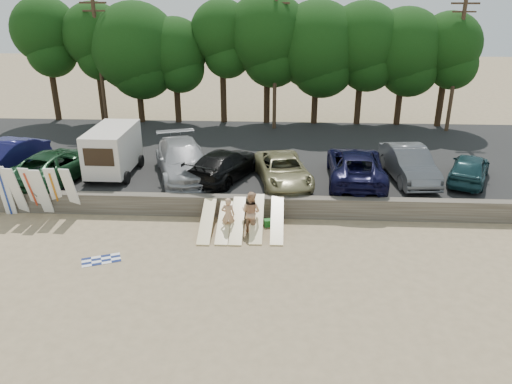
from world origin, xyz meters
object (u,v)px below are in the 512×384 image
car_4 (283,170)px  cooler (268,223)px  car_1 (57,165)px  car_6 (409,164)px  box_trailer (113,149)px  car_0 (5,158)px  beachgoer_b (251,212)px  car_7 (469,168)px  car_3 (225,164)px  car_5 (356,166)px  beachgoer_a (228,215)px  car_2 (183,160)px

car_4 → cooler: size_ratio=13.54×
car_1 → cooler: 11.69m
car_6 → box_trailer: bearing=174.5°
car_0 → beachgoer_b: car_0 is taller
car_1 → car_7: size_ratio=1.31×
car_7 → car_3: bearing=25.3°
box_trailer → car_7: (18.52, -0.12, -0.68)m
car_5 → cooler: (-4.36, -4.07, -1.37)m
box_trailer → beachgoer_b: size_ratio=2.14×
beachgoer_a → cooler: size_ratio=4.28×
box_trailer → car_0: box_trailer is taller
car_6 → car_3: bearing=176.2°
car_2 → cooler: size_ratio=16.31×
box_trailer → car_6: 15.50m
car_3 → cooler: bearing=144.4°
car_2 → car_3: size_ratio=1.17×
car_6 → beachgoer_b: bearing=-153.4°
car_6 → beachgoer_b: 9.37m
car_3 → car_6: car_6 is taller
car_4 → car_7: size_ratio=1.18×
car_4 → beachgoer_b: car_4 is taller
car_6 → cooler: 8.54m
car_1 → car_6: car_6 is taller
box_trailer → car_2: size_ratio=0.65×
car_2 → car_6: car_2 is taller
car_5 → car_2: bearing=1.5°
car_1 → car_5: car_5 is taller
box_trailer → beachgoer_a: bearing=-36.3°
car_4 → car_5: car_5 is taller
box_trailer → car_7: bearing=0.6°
car_1 → cooler: (11.08, -3.49, -1.34)m
box_trailer → car_1: box_trailer is taller
car_2 → car_0: bearing=162.4°
car_6 → car_7: car_6 is taller
cooler → car_3: bearing=105.2°
car_4 → car_2: bearing=160.1°
box_trailer → beachgoer_b: (7.60, -4.93, -1.18)m
car_1 → car_6: bearing=-162.9°
car_7 → car_0: bearing=24.8°
box_trailer → car_4: size_ratio=0.79×
car_4 → beachgoer_a: 4.87m
cooler → box_trailer: bearing=137.6°
car_2 → car_6: (11.78, 0.14, -0.05)m
car_2 → beachgoer_b: car_2 is taller
car_3 → cooler: car_3 is taller
car_6 → car_7: (3.03, -0.20, -0.11)m
car_3 → car_6: size_ratio=1.02×
beachgoer_a → cooler: bearing=-160.3°
car_0 → car_2: size_ratio=0.85×
cooler → car_5: bearing=28.2°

